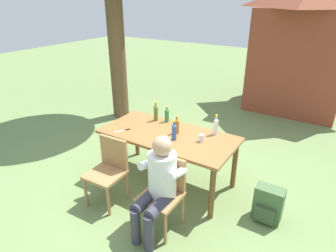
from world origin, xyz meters
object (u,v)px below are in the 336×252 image
Objects in this scene: bottle_olive at (156,112)px; bottle_blue at (174,131)px; cup_glass at (201,138)px; table_knife at (123,130)px; dining_table at (168,139)px; brick_kiosk at (303,45)px; bottle_clear at (216,126)px; bottle_green at (167,115)px; chair_near_left at (109,168)px; person_in_white_shirt at (158,182)px; backpack_by_near_side at (268,205)px; chair_near_right at (164,189)px; cup_white at (165,141)px; bottle_amber at (177,126)px.

bottle_blue is (0.57, -0.40, -0.01)m from bottle_olive.
bottle_blue is 0.37m from cup_glass.
dining_table is at bearing 23.17° from table_knife.
dining_table is 0.65m from table_knife.
brick_kiosk is (0.74, 4.43, 0.58)m from bottle_blue.
table_knife is (-1.07, -0.30, -0.04)m from cup_glass.
bottle_green is at bearing 179.45° from bottle_clear.
brick_kiosk is (1.33, 5.08, 0.99)m from chair_near_left.
person_in_white_shirt is 2.62× the size of backpack_by_near_side.
bottle_clear is at bearing 48.17° from chair_near_left.
backpack_by_near_side is 0.16× the size of brick_kiosk.
bottle_olive reaches higher than bottle_green.
bottle_olive is at bearing -108.04° from brick_kiosk.
person_in_white_shirt reaches higher than bottle_olive.
bottle_blue is at bearing 112.11° from chair_near_right.
dining_table is at bearing -101.78° from brick_kiosk.
bottle_blue is 0.18m from cup_white.
bottle_clear is at bearing 27.46° from table_knife.
cup_white is 1.48m from backpack_by_near_side.
table_knife is at bearing -107.93° from bottle_olive.
backpack_by_near_side is at bearing -1.32° from dining_table.
chair_near_right is at bearing -26.47° from table_knife.
cup_white is 0.03× the size of brick_kiosk.
cup_white is (-0.43, -0.61, -0.08)m from bottle_clear.
bottle_clear is at bearing 28.59° from bottle_amber.
backpack_by_near_side is (1.37, -0.12, -0.67)m from bottle_amber.
bottle_amber is (0.52, 0.84, 0.40)m from chair_near_left.
cup_white is 0.22× the size of backpack_by_near_side.
person_in_white_shirt reaches higher than table_knife.
bottle_olive is at bearing 72.07° from table_knife.
bottle_amber is at bearing -100.87° from brick_kiosk.
bottle_clear reaches higher than table_knife.
bottle_green is 2.65× the size of cup_glass.
backpack_by_near_side is at bearing -4.68° from cup_glass.
dining_table is 0.96m from person_in_white_shirt.
bottle_olive is 0.94m from cup_glass.
person_in_white_shirt is at bearing -63.87° from dining_table.
bottle_olive is at bearing 89.00° from chair_near_left.
cup_glass is (0.73, -0.30, -0.06)m from bottle_green.
bottle_olive reaches higher than cup_glass.
chair_near_right is 5.20m from brick_kiosk.
bottle_olive is 0.70m from bottle_blue.
bottle_blue is 2.92× the size of cup_glass.
bottle_green is 0.18m from bottle_olive.
bottle_olive reaches higher than bottle_clear.
bottle_clear is 0.75m from cup_white.
cup_glass is at bearing 15.46° from table_knife.
bottle_green is 0.61m from bottle_blue.
bottle_olive is at bearing 156.90° from bottle_amber.
bottle_clear is (0.13, 1.10, 0.41)m from chair_near_right.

